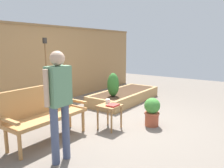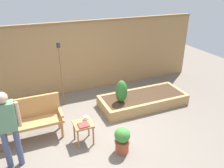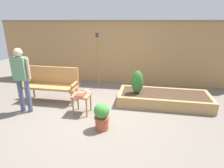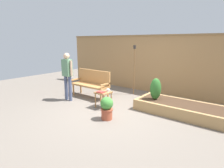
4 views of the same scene
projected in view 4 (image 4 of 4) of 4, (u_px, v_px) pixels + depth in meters
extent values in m
plane|color=#70665B|center=(112.00, 111.00, 5.37)|extent=(14.00, 14.00, 0.00)
cube|color=#A37A4C|center=(154.00, 65.00, 7.14)|extent=(8.40, 0.10, 2.10)
cube|color=olive|center=(156.00, 35.00, 6.90)|extent=(8.40, 0.14, 0.06)
cylinder|color=#B77F47|center=(108.00, 94.00, 6.39)|extent=(0.06, 0.06, 0.40)
cylinder|color=#B77F47|center=(101.00, 96.00, 6.11)|extent=(0.06, 0.06, 0.40)
cylinder|color=#B77F47|center=(81.00, 88.00, 7.18)|extent=(0.06, 0.06, 0.40)
cylinder|color=#B77F47|center=(73.00, 90.00, 6.90)|extent=(0.06, 0.06, 0.40)
cube|color=#B77F47|center=(90.00, 85.00, 6.60)|extent=(1.44, 0.48, 0.06)
cube|color=#B77F47|center=(94.00, 77.00, 6.70)|extent=(1.44, 0.06, 0.48)
cube|color=#B77F47|center=(76.00, 79.00, 6.98)|extent=(0.06, 0.48, 0.04)
cube|color=#B77F47|center=(105.00, 84.00, 6.15)|extent=(0.06, 0.48, 0.04)
cylinder|color=#9E7042|center=(111.00, 100.00, 5.64)|extent=(0.04, 0.04, 0.44)
cylinder|color=#9E7042|center=(104.00, 103.00, 5.39)|extent=(0.04, 0.04, 0.44)
cylinder|color=#9E7042|center=(103.00, 98.00, 5.84)|extent=(0.04, 0.04, 0.44)
cylinder|color=#9E7042|center=(95.00, 101.00, 5.58)|extent=(0.04, 0.04, 0.44)
cube|color=#9E7042|center=(103.00, 93.00, 5.56)|extent=(0.40, 0.40, 0.04)
cylinder|color=white|center=(108.00, 90.00, 5.57)|extent=(0.09, 0.09, 0.08)
torus|color=white|center=(110.00, 91.00, 5.54)|extent=(0.06, 0.01, 0.06)
cube|color=#B2332D|center=(101.00, 92.00, 5.49)|extent=(0.22, 0.19, 0.03)
cylinder|color=#A84C33|center=(107.00, 115.00, 4.79)|extent=(0.27, 0.27, 0.24)
cylinder|color=#A84C33|center=(107.00, 109.00, 4.76)|extent=(0.31, 0.31, 0.04)
sphere|color=#428938|center=(107.00, 103.00, 4.72)|extent=(0.32, 0.32, 0.32)
cube|color=#AD8451|center=(175.00, 113.00, 4.79)|extent=(2.40, 0.09, 0.30)
cube|color=#AD8451|center=(186.00, 104.00, 5.49)|extent=(2.40, 0.09, 0.30)
cube|color=#AD8451|center=(143.00, 100.00, 5.83)|extent=(0.09, 0.82, 0.30)
cube|color=#422D1E|center=(181.00, 109.00, 5.14)|extent=(2.22, 0.82, 0.30)
cylinder|color=brown|center=(155.00, 98.00, 5.45)|extent=(0.04, 0.04, 0.06)
ellipsoid|color=#2D6628|center=(156.00, 89.00, 5.39)|extent=(0.31, 0.31, 0.61)
cylinder|color=brown|center=(134.00, 72.00, 6.89)|extent=(0.03, 0.03, 1.66)
cylinder|color=#332D28|center=(135.00, 47.00, 6.69)|extent=(0.10, 0.10, 0.13)
cylinder|color=#475170|center=(70.00, 89.00, 6.22)|extent=(0.11, 0.11, 0.82)
cylinder|color=#475170|center=(66.00, 88.00, 6.34)|extent=(0.11, 0.11, 0.82)
cube|color=#5B8966|center=(67.00, 68.00, 6.13)|extent=(0.32, 0.20, 0.54)
cylinder|color=tan|center=(71.00, 68.00, 6.01)|extent=(0.07, 0.07, 0.49)
cylinder|color=tan|center=(63.00, 67.00, 6.25)|extent=(0.07, 0.07, 0.49)
sphere|color=tan|center=(66.00, 56.00, 6.05)|extent=(0.20, 0.20, 0.20)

